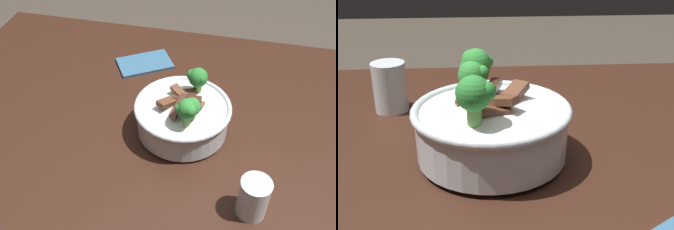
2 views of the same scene
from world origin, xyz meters
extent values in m
cube|color=#381E14|center=(0.00, 0.00, 0.74)|extent=(1.28, 0.92, 0.05)
cylinder|color=silver|center=(-0.07, 0.01, 0.77)|extent=(0.10, 0.10, 0.01)
cylinder|color=silver|center=(-0.07, 0.01, 0.81)|extent=(0.22, 0.22, 0.07)
torus|color=silver|center=(-0.07, 0.01, 0.85)|extent=(0.23, 0.23, 0.01)
ellipsoid|color=white|center=(-0.07, 0.01, 0.84)|extent=(0.19, 0.19, 0.05)
cube|color=#4C2B1E|center=(-0.09, 0.02, 0.87)|extent=(0.06, 0.05, 0.02)
cube|color=brown|center=(-0.04, 0.02, 0.87)|extent=(0.05, 0.06, 0.02)
cube|color=brown|center=(-0.08, 0.00, 0.86)|extent=(0.08, 0.04, 0.01)
cube|color=#4C2B1E|center=(-0.08, 0.00, 0.87)|extent=(0.07, 0.02, 0.02)
cube|color=#563323|center=(-0.07, -0.03, 0.86)|extent=(0.05, 0.03, 0.01)
cube|color=brown|center=(-0.07, -0.01, 0.87)|extent=(0.07, 0.06, 0.03)
cube|color=#4C2B1E|center=(-0.07, 0.04, 0.87)|extent=(0.03, 0.07, 0.02)
cylinder|color=#6BA84C|center=(-0.10, -0.05, 0.87)|extent=(0.02, 0.02, 0.03)
sphere|color=#2D8433|center=(-0.10, -0.05, 0.90)|extent=(0.05, 0.05, 0.05)
sphere|color=#2D8433|center=(-0.08, -0.05, 0.90)|extent=(0.03, 0.03, 0.03)
sphere|color=#2D8433|center=(-0.11, -0.04, 0.90)|extent=(0.02, 0.02, 0.02)
cylinder|color=#7AB256|center=(-0.10, 0.05, 0.86)|extent=(0.02, 0.02, 0.02)
sphere|color=green|center=(-0.10, 0.05, 0.89)|extent=(0.04, 0.04, 0.04)
sphere|color=green|center=(-0.08, 0.04, 0.89)|extent=(0.02, 0.02, 0.02)
sphere|color=green|center=(-0.10, 0.06, 0.89)|extent=(0.03, 0.03, 0.03)
cylinder|color=#6BA84C|center=(-0.09, 0.07, 0.87)|extent=(0.02, 0.02, 0.03)
sphere|color=green|center=(-0.09, 0.07, 0.90)|extent=(0.05, 0.05, 0.05)
sphere|color=green|center=(-0.08, 0.07, 0.90)|extent=(0.02, 0.02, 0.02)
sphere|color=green|center=(-0.10, 0.08, 0.90)|extent=(0.03, 0.03, 0.03)
cylinder|color=white|center=(-0.25, 0.20, 0.77)|extent=(0.06, 0.06, 0.00)
cylinder|color=white|center=(-0.25, 0.20, 0.81)|extent=(0.06, 0.06, 0.09)
cylinder|color=olive|center=(-0.25, 0.20, 0.80)|extent=(0.05, 0.05, 0.05)
camera|label=1|loc=(-0.19, 0.67, 1.45)|focal=40.70mm
camera|label=2|loc=(-0.09, -0.56, 1.09)|focal=45.61mm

